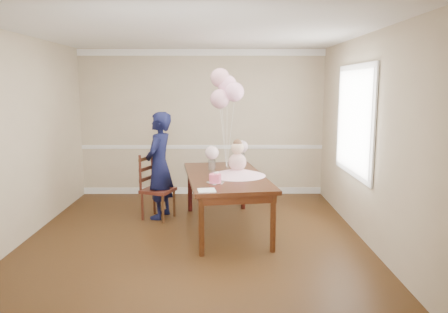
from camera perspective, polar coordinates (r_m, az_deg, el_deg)
floor at (r=5.97m, az=-3.86°, el=-10.71°), size 4.50×5.00×0.00m
ceiling at (r=5.65m, az=-4.17°, el=15.98°), size 4.50×5.00×0.02m
wall_back at (r=8.14m, az=-2.89°, el=4.41°), size 4.50×0.02×2.70m
wall_front at (r=3.20m, az=-6.87°, el=-3.22°), size 4.50×0.02×2.70m
wall_left at (r=6.22m, az=-25.19°, el=2.04°), size 0.02×5.00×2.70m
wall_right at (r=5.95m, az=18.18°, el=2.17°), size 0.02×5.00×2.70m
chair_rail_trim at (r=8.18m, az=-2.87°, el=1.26°), size 4.50×0.02×0.07m
crown_molding at (r=8.12m, az=-2.97°, el=13.44°), size 4.50×0.02×0.12m
baseboard_trim at (r=8.34m, az=-2.82°, el=-4.47°), size 4.50×0.02×0.12m
window_frame at (r=6.40m, az=16.68°, el=4.51°), size 0.02×1.66×1.56m
window_blinds at (r=6.39m, az=16.52°, el=4.51°), size 0.01×1.50×1.40m
dining_table_top at (r=6.18m, az=0.22°, el=-2.66°), size 1.34×2.23×0.05m
table_apron at (r=6.19m, az=0.22°, el=-3.37°), size 1.22×2.11×0.11m
table_leg_fl at (r=5.30m, az=-2.96°, el=-9.12°), size 0.08×0.08×0.74m
table_leg_fr at (r=5.45m, az=6.42°, el=-8.64°), size 0.08×0.08×0.74m
table_leg_bl at (r=7.15m, az=-4.46°, el=-4.26°), size 0.08×0.08×0.74m
table_leg_br at (r=7.26m, az=2.52°, el=-4.03°), size 0.08×0.08×0.74m
baby_skirt at (r=6.13m, az=1.75°, el=-1.99°), size 0.90×0.90×0.11m
baby_torso at (r=6.11m, az=1.76°, el=-0.74°), size 0.25×0.25×0.25m
baby_head at (r=6.08m, az=1.77°, el=1.11°), size 0.18×0.18×0.18m
baby_hair at (r=6.07m, az=1.77°, el=1.70°), size 0.13×0.13×0.13m
cake_platter at (r=5.68m, az=-1.16°, el=-3.40°), size 0.26×0.26×0.01m
birthday_cake at (r=5.67m, az=-1.16°, el=-2.84°), size 0.18×0.18×0.11m
cake_flower_a at (r=5.66m, az=-1.16°, el=-2.16°), size 0.03×0.03×0.03m
cake_flower_b at (r=5.68m, az=-0.87°, el=-2.11°), size 0.03×0.03×0.03m
rose_vase_near at (r=6.44m, az=-1.59°, el=-1.17°), size 0.12×0.12×0.17m
roses_near at (r=6.41m, az=-1.59°, el=0.49°), size 0.20×0.20×0.20m
rose_vase_far at (r=7.09m, az=2.32°, el=-0.21°), size 0.12×0.12×0.17m
roses_far at (r=7.06m, az=2.33°, el=1.30°), size 0.20×0.20×0.20m
napkin at (r=5.26m, az=-2.28°, el=-4.43°), size 0.24×0.24×0.01m
balloon_weight at (r=6.74m, az=0.36°, el=-1.32°), size 0.05×0.05×0.02m
balloon_a at (r=6.62m, az=-0.53°, el=7.54°), size 0.29×0.29×0.29m
balloon_b at (r=6.59m, az=1.36°, el=8.44°), size 0.29×0.29×0.29m
balloon_c at (r=6.74m, az=0.41°, el=9.35°), size 0.29×0.29×0.29m
balloon_d at (r=6.74m, az=-0.51°, el=10.25°), size 0.29×0.29×0.29m
balloon_ribbon_a at (r=6.67m, az=-0.08°, el=2.39°), size 0.10×0.02×0.88m
balloon_ribbon_b at (r=6.65m, az=0.85°, el=2.83°), size 0.11×0.04×0.98m
balloon_ribbon_c at (r=6.72m, az=0.39°, el=3.34°), size 0.01×0.10×1.09m
balloon_ribbon_d at (r=6.72m, az=-0.07°, el=3.79°), size 0.10×0.10×1.19m
dining_chair_seat at (r=6.80m, az=-8.60°, el=-4.39°), size 0.57×0.57×0.05m
chair_leg_fl at (r=6.80m, az=-10.62°, el=-6.46°), size 0.05×0.05×0.43m
chair_leg_fr at (r=6.62m, az=-7.99°, el=-6.82°), size 0.05×0.05×0.43m
chair_leg_bl at (r=7.09m, az=-9.08°, el=-5.76°), size 0.05×0.05×0.43m
chair_leg_br at (r=6.92m, az=-6.53°, el=-6.08°), size 0.05×0.05×0.43m
chair_back_post_l at (r=6.69m, az=-10.89°, el=-2.16°), size 0.05×0.05×0.55m
chair_back_post_r at (r=6.99m, az=-9.33°, el=-1.63°), size 0.05×0.05×0.55m
chair_slat_low at (r=6.86m, az=-10.07°, el=-2.86°), size 0.18×0.38×0.05m
chair_slat_mid at (r=6.83m, az=-10.10°, el=-1.56°), size 0.18×0.38×0.05m
chair_slat_top at (r=6.80m, az=-10.14°, el=-0.25°), size 0.18×0.38×0.05m
woman at (r=6.78m, az=-8.44°, el=-1.16°), size 0.54×0.68×1.64m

